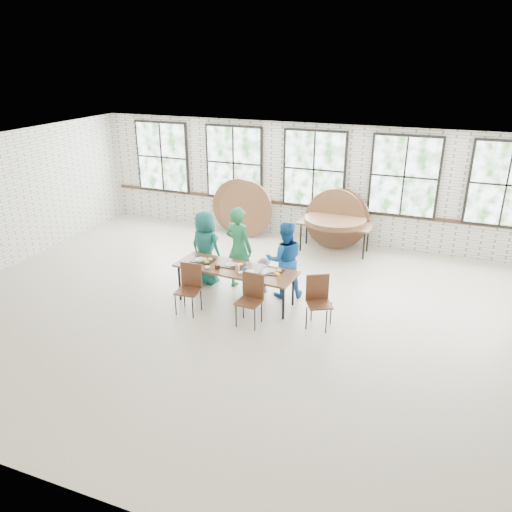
{
  "coord_description": "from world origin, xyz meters",
  "views": [
    {
      "loc": [
        3.14,
        -7.68,
        4.58
      ],
      "look_at": [
        0.0,
        0.4,
        1.05
      ],
      "focal_mm": 35.0,
      "sensor_mm": 36.0,
      "label": 1
    }
  ],
  "objects": [
    {
      "name": "room",
      "position": [
        0.0,
        4.44,
        1.83
      ],
      "size": [
        12.0,
        12.0,
        12.0
      ],
      "color": "beige",
      "rests_on": "ground"
    },
    {
      "name": "dining_table",
      "position": [
        -0.42,
        0.39,
        0.69
      ],
      "size": [
        2.45,
        0.98,
        0.74
      ],
      "rotation": [
        0.0,
        0.0,
        -0.08
      ],
      "color": "brown",
      "rests_on": "ground"
    },
    {
      "name": "chair_near_left",
      "position": [
        -1.1,
        -0.23,
        0.56
      ],
      "size": [
        0.45,
        0.44,
        0.95
      ],
      "rotation": [
        0.0,
        0.0,
        0.07
      ],
      "color": "#512E1B",
      "rests_on": "ground"
    },
    {
      "name": "chair_near_right",
      "position": [
        0.15,
        -0.23,
        0.56
      ],
      "size": [
        0.45,
        0.43,
        0.95
      ],
      "rotation": [
        0.0,
        0.0,
        -0.07
      ],
      "color": "#512E1B",
      "rests_on": "ground"
    },
    {
      "name": "chair_spare",
      "position": [
        1.29,
        0.14,
        0.56
      ],
      "size": [
        0.56,
        0.56,
        0.95
      ],
      "rotation": [
        0.0,
        0.0,
        0.5
      ],
      "color": "#512E1B",
      "rests_on": "ground"
    },
    {
      "name": "adult_teal",
      "position": [
        -1.39,
        1.04,
        0.79
      ],
      "size": [
        0.88,
        0.69,
        1.58
      ],
      "primitive_type": "imported",
      "rotation": [
        0.0,
        0.0,
        2.87
      ],
      "color": "#175958",
      "rests_on": "ground"
    },
    {
      "name": "adult_green",
      "position": [
        -0.63,
        1.04,
        0.88
      ],
      "size": [
        0.74,
        0.59,
        1.76
      ],
      "primitive_type": "imported",
      "rotation": [
        0.0,
        0.0,
        2.85
      ],
      "color": "#207847",
      "rests_on": "ground"
    },
    {
      "name": "toddler",
      "position": [
        -0.08,
        1.04,
        0.38
      ],
      "size": [
        0.5,
        0.31,
        0.76
      ],
      "primitive_type": "imported",
      "rotation": [
        0.0,
        0.0,
        3.21
      ],
      "color": "#15133C",
      "rests_on": "ground"
    },
    {
      "name": "adult_blue",
      "position": [
        0.36,
        1.04,
        0.78
      ],
      "size": [
        0.94,
        0.85,
        1.57
      ],
      "primitive_type": "imported",
      "rotation": [
        0.0,
        0.0,
        3.57
      ],
      "color": "#1654A0",
      "rests_on": "ground"
    },
    {
      "name": "storage_table",
      "position": [
        0.75,
        3.81,
        0.69
      ],
      "size": [
        1.83,
        0.82,
        0.74
      ],
      "rotation": [
        0.0,
        0.0,
        -0.04
      ],
      "color": "brown",
      "rests_on": "ground"
    },
    {
      "name": "tabletop_clutter",
      "position": [
        -0.32,
        0.34,
        0.77
      ],
      "size": [
        1.95,
        0.6,
        0.11
      ],
      "color": "black",
      "rests_on": "dining_table"
    },
    {
      "name": "round_tops_stacked",
      "position": [
        0.75,
        3.81,
        0.8
      ],
      "size": [
        1.5,
        1.5,
        0.13
      ],
      "color": "brown",
      "rests_on": "storage_table"
    },
    {
      "name": "round_tops_leaning",
      "position": [
        -0.57,
        4.14,
        0.73
      ],
      "size": [
        4.25,
        0.41,
        1.49
      ],
      "color": "brown",
      "rests_on": "ground"
    }
  ]
}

